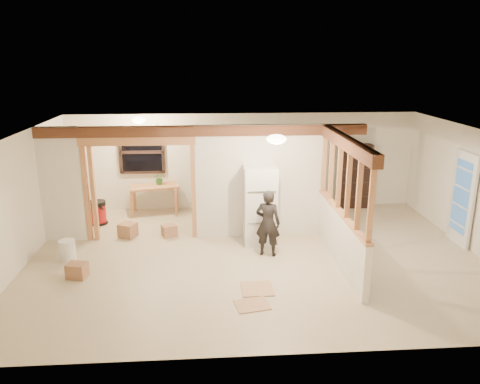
{
  "coord_description": "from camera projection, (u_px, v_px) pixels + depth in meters",
  "views": [
    {
      "loc": [
        -0.93,
        -8.67,
        3.9
      ],
      "look_at": [
        -0.29,
        0.4,
        1.25
      ],
      "focal_mm": 35.0,
      "sensor_mm": 36.0,
      "label": 1
    }
  ],
  "objects": [
    {
      "name": "wall_back",
      "position": [
        243.0,
        161.0,
        12.22
      ],
      "size": [
        9.0,
        0.01,
        2.5
      ],
      "primitive_type": "cube",
      "color": "silver",
      "rests_on": "floor"
    },
    {
      "name": "wall_left",
      "position": [
        19.0,
        202.0,
        8.8
      ],
      "size": [
        0.01,
        6.5,
        2.5
      ],
      "primitive_type": "cube",
      "color": "silver",
      "rests_on": "floor"
    },
    {
      "name": "stud_partition",
      "position": [
        344.0,
        181.0,
        8.71
      ],
      "size": [
        0.14,
        3.2,
        1.32
      ],
      "primitive_type": "cube",
      "color": "tan",
      "rests_on": "pony_wall"
    },
    {
      "name": "box_front",
      "position": [
        77.0,
        270.0,
        8.52
      ],
      "size": [
        0.39,
        0.35,
        0.28
      ],
      "primitive_type": "cube",
      "rotation": [
        0.0,
        0.0,
        -0.22
      ],
      "color": "#A3704F",
      "rests_on": "floor"
    },
    {
      "name": "floor",
      "position": [
        255.0,
        257.0,
        9.45
      ],
      "size": [
        9.0,
        6.5,
        0.01
      ],
      "primitive_type": "cube",
      "color": "#BFAE8E",
      "rests_on": "ground"
    },
    {
      "name": "wall_front",
      "position": [
        282.0,
        271.0,
        5.99
      ],
      "size": [
        9.0,
        0.01,
        2.5
      ],
      "primitive_type": "cube",
      "color": "silver",
      "rests_on": "floor"
    },
    {
      "name": "bookshelf",
      "position": [
        354.0,
        176.0,
        12.32
      ],
      "size": [
        0.85,
        0.28,
        1.7
      ],
      "primitive_type": "cube",
      "color": "black",
      "rests_on": "floor"
    },
    {
      "name": "partition_left_stub",
      "position": [
        62.0,
        185.0,
        9.98
      ],
      "size": [
        0.9,
        0.12,
        2.5
      ],
      "primitive_type": "cube",
      "color": "silver",
      "rests_on": "floor"
    },
    {
      "name": "potted_plant",
      "position": [
        159.0,
        178.0,
        11.87
      ],
      "size": [
        0.36,
        0.34,
        0.32
      ],
      "primitive_type": "imported",
      "rotation": [
        0.0,
        0.0,
        0.39
      ],
      "color": "#295E2E",
      "rests_on": "work_table"
    },
    {
      "name": "refrigerator",
      "position": [
        260.0,
        205.0,
        10.0
      ],
      "size": [
        0.69,
        0.67,
        1.67
      ],
      "primitive_type": "cube",
      "color": "silver",
      "rests_on": "floor"
    },
    {
      "name": "work_table",
      "position": [
        155.0,
        200.0,
        11.93
      ],
      "size": [
        1.29,
        0.83,
        0.75
      ],
      "primitive_type": "cube",
      "rotation": [
        0.0,
        0.0,
        0.21
      ],
      "color": "tan",
      "rests_on": "floor"
    },
    {
      "name": "wall_right",
      "position": [
        478.0,
        193.0,
        9.41
      ],
      "size": [
        0.01,
        6.5,
        2.5
      ],
      "primitive_type": "cube",
      "color": "silver",
      "rests_on": "floor"
    },
    {
      "name": "partition_center",
      "position": [
        259.0,
        181.0,
        10.27
      ],
      "size": [
        2.8,
        0.12,
        2.5
      ],
      "primitive_type": "cube",
      "color": "silver",
      "rests_on": "floor"
    },
    {
      "name": "french_door",
      "position": [
        462.0,
        199.0,
        9.85
      ],
      "size": [
        0.12,
        0.86,
        2.0
      ],
      "primitive_type": "cube",
      "color": "white",
      "rests_on": "floor"
    },
    {
      "name": "ceiling_dome_util",
      "position": [
        139.0,
        120.0,
        10.79
      ],
      "size": [
        0.32,
        0.32,
        0.14
      ],
      "primitive_type": "ellipsoid",
      "color": "#FFEABF",
      "rests_on": "ceiling"
    },
    {
      "name": "header_beam_back",
      "position": [
        204.0,
        131.0,
        9.87
      ],
      "size": [
        7.0,
        0.18,
        0.22
      ],
      "primitive_type": "cube",
      "color": "brown",
      "rests_on": "ceiling"
    },
    {
      "name": "pony_wall",
      "position": [
        340.0,
        239.0,
        9.04
      ],
      "size": [
        0.12,
        3.2,
        1.0
      ],
      "primitive_type": "cube",
      "color": "silver",
      "rests_on": "floor"
    },
    {
      "name": "doorway_frame",
      "position": [
        140.0,
        190.0,
        10.13
      ],
      "size": [
        2.46,
        0.14,
        2.2
      ],
      "primitive_type": "cube",
      "color": "tan",
      "rests_on": "floor"
    },
    {
      "name": "box_util_a",
      "position": [
        169.0,
        231.0,
        10.49
      ],
      "size": [
        0.38,
        0.36,
        0.26
      ],
      "primitive_type": "cube",
      "rotation": [
        0.0,
        0.0,
        0.4
      ],
      "color": "#A3704F",
      "rests_on": "floor"
    },
    {
      "name": "shop_vac",
      "position": [
        98.0,
        212.0,
        11.21
      ],
      "size": [
        0.5,
        0.5,
        0.58
      ],
      "primitive_type": "cylinder",
      "rotation": [
        0.0,
        0.0,
        -0.14
      ],
      "color": "#A41213",
      "rests_on": "floor"
    },
    {
      "name": "floor_panel_near",
      "position": [
        257.0,
        289.0,
        8.12
      ],
      "size": [
        0.56,
        0.56,
        0.02
      ],
      "primitive_type": "cube",
      "rotation": [
        0.0,
        0.0,
        0.02
      ],
      "color": "tan",
      "rests_on": "floor"
    },
    {
      "name": "ceiling_dome_main",
      "position": [
        276.0,
        139.0,
        8.3
      ],
      "size": [
        0.36,
        0.36,
        0.16
      ],
      "primitive_type": "ellipsoid",
      "color": "#FFEABF",
      "rests_on": "ceiling"
    },
    {
      "name": "header_beam_right",
      "position": [
        346.0,
        143.0,
        8.51
      ],
      "size": [
        0.18,
        3.3,
        0.22
      ],
      "primitive_type": "cube",
      "color": "brown",
      "rests_on": "ceiling"
    },
    {
      "name": "window_back",
      "position": [
        142.0,
        152.0,
        11.88
      ],
      "size": [
        1.12,
        0.1,
        1.1
      ],
      "primitive_type": "cube",
      "color": "black",
      "rests_on": "wall_back"
    },
    {
      "name": "woman",
      "position": [
        268.0,
        223.0,
        9.35
      ],
      "size": [
        0.58,
        0.47,
        1.37
      ],
      "primitive_type": "imported",
      "rotation": [
        0.0,
        0.0,
        2.82
      ],
      "color": "black",
      "rests_on": "floor"
    },
    {
      "name": "box_util_b",
      "position": [
        128.0,
        230.0,
        10.45
      ],
      "size": [
        0.44,
        0.44,
        0.31
      ],
      "primitive_type": "cube",
      "rotation": [
        0.0,
        0.0,
        -0.42
      ],
      "color": "#A3704F",
      "rests_on": "floor"
    },
    {
      "name": "floor_panel_far",
      "position": [
        252.0,
        305.0,
        7.6
      ],
      "size": [
        0.61,
        0.53,
        0.02
      ],
      "primitive_type": "cube",
      "rotation": [
        0.0,
        0.0,
        0.19
      ],
      "color": "tan",
      "rests_on": "floor"
    },
    {
      "name": "bucket",
      "position": [
        67.0,
        250.0,
        9.25
      ],
      "size": [
        0.41,
        0.41,
        0.41
      ],
      "primitive_type": "cylinder",
      "rotation": [
        0.0,
        0.0,
        -0.34
      ],
      "color": "white",
      "rests_on": "floor"
    },
    {
      "name": "ceiling",
      "position": [
        257.0,
        134.0,
        8.75
      ],
      "size": [
        9.0,
        6.5,
        0.01
      ],
      "primitive_type": "cube",
      "color": "white"
    },
    {
      "name": "hanging_bulb",
      "position": [
        158.0,
        138.0,
        10.24
      ],
      "size": [
        0.07,
        0.07,
        0.07
      ],
      "primitive_type": "ellipsoid",
      "color": "#FFD88C",
      "rests_on": "ceiling"
    }
  ]
}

